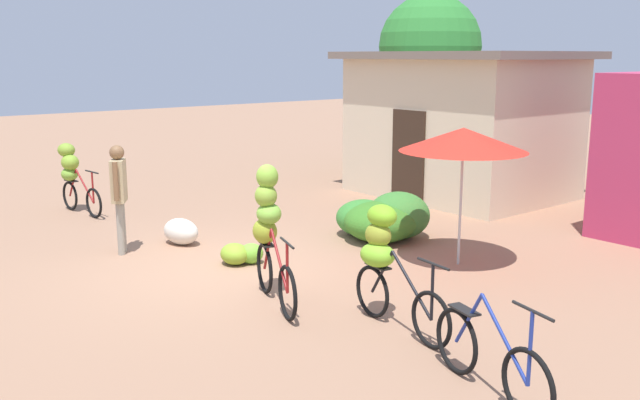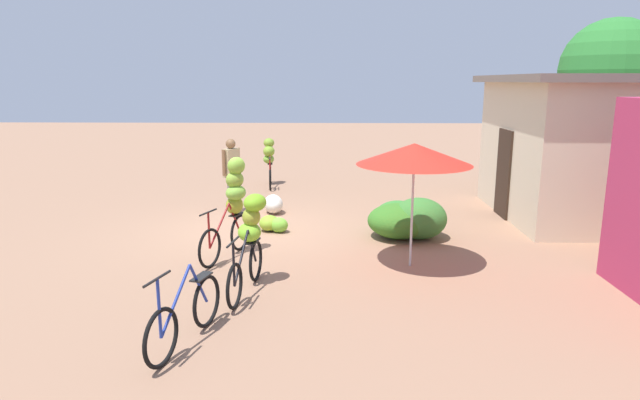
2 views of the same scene
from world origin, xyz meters
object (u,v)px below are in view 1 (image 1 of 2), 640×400
at_px(bicycle_by_shop, 490,359).
at_px(bicycle_near_pile, 269,225).
at_px(bicycle_leftmost, 72,171).
at_px(banana_pile_on_ground, 241,254).
at_px(bicycle_center_loaded, 385,256).
at_px(market_umbrella, 463,140).
at_px(building_low, 461,123).
at_px(tree_behind_building, 430,47).
at_px(produce_sack, 181,231).
at_px(person_vendor, 119,187).

bearing_deg(bicycle_by_shop, bicycle_near_pile, -179.19).
xyz_separation_m(bicycle_leftmost, banana_pile_on_ground, (5.16, 0.66, -0.68)).
relative_size(bicycle_leftmost, bicycle_center_loaded, 0.93).
distance_m(bicycle_by_shop, banana_pile_on_ground, 5.02).
bearing_deg(market_umbrella, building_low, 129.66).
bearing_deg(market_umbrella, tree_behind_building, 135.40).
height_order(bicycle_leftmost, bicycle_center_loaded, bicycle_center_loaded).
bearing_deg(bicycle_near_pile, banana_pile_on_ground, 160.78).
bearing_deg(bicycle_by_shop, bicycle_leftmost, -179.01).
relative_size(bicycle_near_pile, produce_sack, 2.51).
bearing_deg(tree_behind_building, bicycle_center_loaded, -50.31).
height_order(bicycle_near_pile, person_vendor, bicycle_near_pile).
bearing_deg(person_vendor, tree_behind_building, 103.54).
height_order(bicycle_near_pile, produce_sack, bicycle_near_pile).
bearing_deg(person_vendor, market_umbrella, 44.28).
relative_size(bicycle_center_loaded, banana_pile_on_ground, 2.52).
height_order(bicycle_by_shop, person_vendor, person_vendor).
distance_m(building_low, bicycle_by_shop, 9.84).
height_order(market_umbrella, bicycle_center_loaded, market_umbrella).
distance_m(bicycle_leftmost, bicycle_center_loaded, 8.29).
distance_m(tree_behind_building, bicycle_near_pile, 11.01).
bearing_deg(bicycle_leftmost, bicycle_center_loaded, 4.62).
height_order(tree_behind_building, market_umbrella, tree_behind_building).
bearing_deg(produce_sack, tree_behind_building, 105.69).
bearing_deg(bicycle_near_pile, produce_sack, 173.16).
bearing_deg(banana_pile_on_ground, building_low, 101.92).
relative_size(market_umbrella, bicycle_leftmost, 1.30).
distance_m(building_low, market_umbrella, 5.57).
relative_size(tree_behind_building, market_umbrella, 2.26).
bearing_deg(bicycle_by_shop, person_vendor, -174.32).
height_order(tree_behind_building, bicycle_center_loaded, tree_behind_building).
distance_m(bicycle_leftmost, banana_pile_on_ground, 5.25).
relative_size(tree_behind_building, bicycle_leftmost, 2.93).
xyz_separation_m(bicycle_leftmost, produce_sack, (3.57, 0.50, -0.62)).
bearing_deg(person_vendor, produce_sack, 83.47).
distance_m(banana_pile_on_ground, person_vendor, 2.25).
distance_m(tree_behind_building, banana_pile_on_ground, 10.07).
distance_m(tree_behind_building, bicycle_leftmost, 9.70).
height_order(bicycle_by_shop, produce_sack, bicycle_by_shop).
height_order(market_umbrella, produce_sack, market_umbrella).
bearing_deg(bicycle_near_pile, person_vendor, -169.20).
height_order(tree_behind_building, bicycle_leftmost, tree_behind_building).
height_order(tree_behind_building, banana_pile_on_ground, tree_behind_building).
distance_m(building_low, tree_behind_building, 3.62).
bearing_deg(building_low, bicycle_by_shop, -48.70).
distance_m(building_low, bicycle_leftmost, 8.41).
xyz_separation_m(bicycle_by_shop, banana_pile_on_ground, (-5.00, 0.48, -0.21)).
bearing_deg(bicycle_by_shop, produce_sack, 177.17).
xyz_separation_m(banana_pile_on_ground, produce_sack, (-1.59, -0.16, 0.06)).
bearing_deg(bicycle_near_pile, market_umbrella, 79.49).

